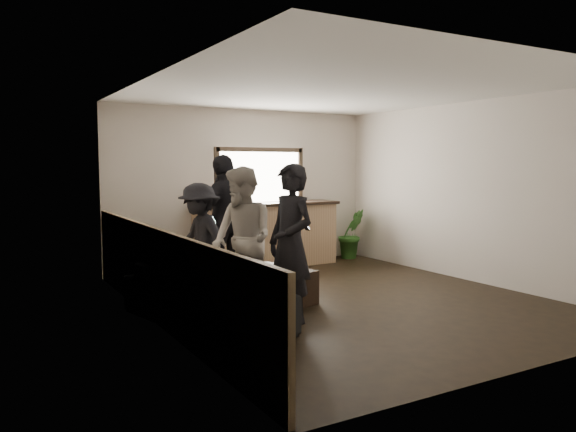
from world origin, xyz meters
TOP-DOWN VIEW (x-y plane):
  - ground at (0.00, 0.00)m, footprint 5.00×6.00m
  - room_shell at (-0.74, 0.00)m, footprint 5.01×6.01m
  - bar_counter at (0.30, 2.70)m, footprint 2.70×0.68m
  - sofa at (-2.00, -0.19)m, footprint 1.38×2.39m
  - coffee_table at (-0.79, 0.31)m, footprint 0.80×1.12m
  - cup_a at (-0.99, 0.43)m, footprint 0.15×0.15m
  - cup_b at (-0.62, 0.27)m, footprint 0.13×0.13m
  - potted_plant at (2.15, 2.65)m, footprint 0.57×0.48m
  - person_a at (-1.11, -0.60)m, footprint 0.54×0.73m
  - person_b at (-1.40, 0.08)m, footprint 0.79×0.96m
  - person_c at (-1.55, 1.16)m, footprint 0.77×1.11m
  - person_d at (-0.94, 1.66)m, footprint 1.25×0.94m

SIDE VIEW (x-z plane):
  - ground at x=0.00m, z-range -0.01..0.01m
  - coffee_table at x=-0.79m, z-range 0.00..0.45m
  - sofa at x=-2.00m, z-range 0.00..0.65m
  - potted_plant at x=2.15m, z-range 0.00..0.96m
  - cup_b at x=-0.62m, z-range 0.45..0.54m
  - cup_a at x=-0.99m, z-range 0.45..0.54m
  - bar_counter at x=0.30m, z-range -0.42..1.71m
  - person_c at x=-1.55m, z-range 0.00..1.57m
  - person_b at x=-1.40m, z-range 0.00..1.80m
  - person_a at x=-1.11m, z-range 0.00..1.83m
  - person_d at x=-0.94m, z-range 0.00..1.97m
  - room_shell at x=-0.74m, z-range 0.07..2.87m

